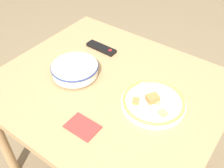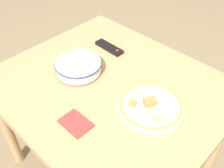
% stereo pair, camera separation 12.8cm
% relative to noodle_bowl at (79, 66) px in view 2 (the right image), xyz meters
% --- Properties ---
extents(ground_plane, '(8.00, 8.00, 0.00)m').
position_rel_noodle_bowl_xyz_m(ground_plane, '(0.19, 0.04, -0.80)').
color(ground_plane, '#7F6B4C').
extents(dining_table, '(1.14, 0.97, 0.76)m').
position_rel_noodle_bowl_xyz_m(dining_table, '(0.19, 0.04, -0.13)').
color(dining_table, tan).
rests_on(dining_table, ground_plane).
extents(noodle_bowl, '(0.25, 0.25, 0.07)m').
position_rel_noodle_bowl_xyz_m(noodle_bowl, '(0.00, 0.00, 0.00)').
color(noodle_bowl, silver).
rests_on(noodle_bowl, dining_table).
extents(food_plate, '(0.30, 0.30, 0.05)m').
position_rel_noodle_bowl_xyz_m(food_plate, '(0.44, 0.05, -0.02)').
color(food_plate, white).
rests_on(food_plate, dining_table).
extents(tv_remote, '(0.19, 0.06, 0.02)m').
position_rel_noodle_bowl_xyz_m(tv_remote, '(-0.04, 0.27, -0.03)').
color(tv_remote, black).
rests_on(tv_remote, dining_table).
extents(folded_napkin, '(0.14, 0.10, 0.01)m').
position_rel_noodle_bowl_xyz_m(folded_napkin, '(0.26, -0.24, -0.04)').
color(folded_napkin, '#B2332D').
rests_on(folded_napkin, dining_table).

